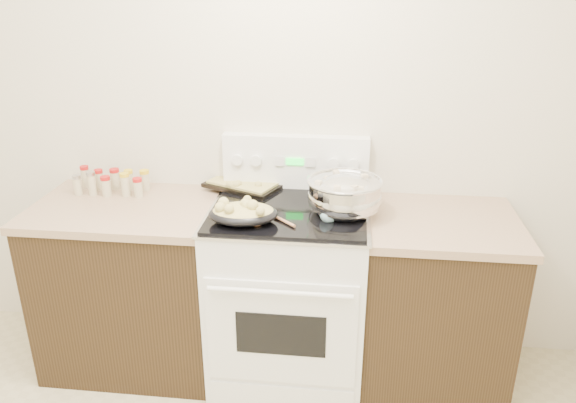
# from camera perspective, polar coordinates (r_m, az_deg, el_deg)

# --- Properties ---
(room_shell) EXTENTS (4.10, 3.60, 2.75)m
(room_shell) POSITION_cam_1_polar(r_m,az_deg,el_deg) (1.27, -23.66, 6.67)
(room_shell) COLOR beige
(room_shell) RESTS_ON ground
(counter_left) EXTENTS (0.93, 0.67, 0.92)m
(counter_left) POSITION_cam_1_polar(r_m,az_deg,el_deg) (3.13, -15.29, -8.05)
(counter_left) COLOR black
(counter_left) RESTS_ON ground
(counter_right) EXTENTS (0.73, 0.67, 0.92)m
(counter_right) POSITION_cam_1_polar(r_m,az_deg,el_deg) (2.96, 14.53, -9.86)
(counter_right) COLOR black
(counter_right) RESTS_ON ground
(kitchen_range) EXTENTS (0.78, 0.73, 1.22)m
(kitchen_range) POSITION_cam_1_polar(r_m,az_deg,el_deg) (2.92, 0.12, -8.88)
(kitchen_range) COLOR white
(kitchen_range) RESTS_ON ground
(mixing_bowl) EXTENTS (0.45, 0.45, 0.21)m
(mixing_bowl) POSITION_cam_1_polar(r_m,az_deg,el_deg) (2.66, 5.76, 0.63)
(mixing_bowl) COLOR silver
(mixing_bowl) RESTS_ON kitchen_range
(roasting_pan) EXTENTS (0.34, 0.26, 0.12)m
(roasting_pan) POSITION_cam_1_polar(r_m,az_deg,el_deg) (2.55, -4.61, -1.11)
(roasting_pan) COLOR black
(roasting_pan) RESTS_ON kitchen_range
(baking_sheet) EXTENTS (0.46, 0.40, 0.06)m
(baking_sheet) POSITION_cam_1_polar(r_m,az_deg,el_deg) (3.00, -4.29, 1.92)
(baking_sheet) COLOR black
(baking_sheet) RESTS_ON kitchen_range
(wooden_spoon) EXTENTS (0.20, 0.19, 0.04)m
(wooden_spoon) POSITION_cam_1_polar(r_m,az_deg,el_deg) (2.56, -2.44, -1.93)
(wooden_spoon) COLOR #B67A53
(wooden_spoon) RESTS_ON kitchen_range
(blue_ladle) EXTENTS (0.24, 0.19, 0.10)m
(blue_ladle) POSITION_cam_1_polar(r_m,az_deg,el_deg) (2.58, 4.37, -1.17)
(blue_ladle) COLOR #95CADF
(blue_ladle) RESTS_ON kitchen_range
(spice_jars) EXTENTS (0.38, 0.16, 0.13)m
(spice_jars) POSITION_cam_1_polar(r_m,az_deg,el_deg) (3.09, -17.43, 1.91)
(spice_jars) COLOR #BFB28C
(spice_jars) RESTS_ON counter_left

